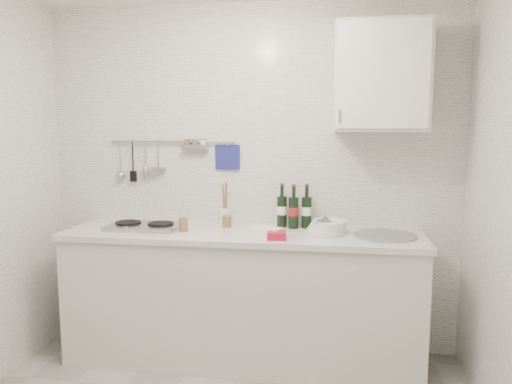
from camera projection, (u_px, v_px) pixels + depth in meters
back_wall at (249, 179)px, 3.65m from camera, size 3.00×0.02×2.50m
counter at (243, 300)px, 3.47m from camera, size 2.44×0.64×0.96m
wall_rail at (169, 155)px, 3.69m from camera, size 0.98×0.09×0.34m
wall_cabinet at (381, 77)px, 3.24m from camera, size 0.60×0.38×0.70m
plate_stack_hob at (156, 227)px, 3.49m from camera, size 0.30×0.30×0.03m
plate_stack_sink at (327, 227)px, 3.32m from camera, size 0.28×0.27×0.10m
wine_bottles at (294, 206)px, 3.52m from camera, size 0.25×0.11×0.31m
butter_dish at (267, 232)px, 3.26m from camera, size 0.21×0.15×0.06m
strawberry_punnet at (277, 235)px, 3.17m from camera, size 0.12×0.12×0.05m
utensil_crock at (225, 214)px, 3.66m from camera, size 0.08×0.08×0.31m
jar_a at (227, 221)px, 3.56m from camera, size 0.07×0.07×0.09m
jar_b at (306, 222)px, 3.55m from camera, size 0.06×0.06×0.08m
jar_c at (322, 224)px, 3.43m from camera, size 0.07×0.07×0.09m
jar_d at (183, 224)px, 3.41m from camera, size 0.06×0.06×0.10m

